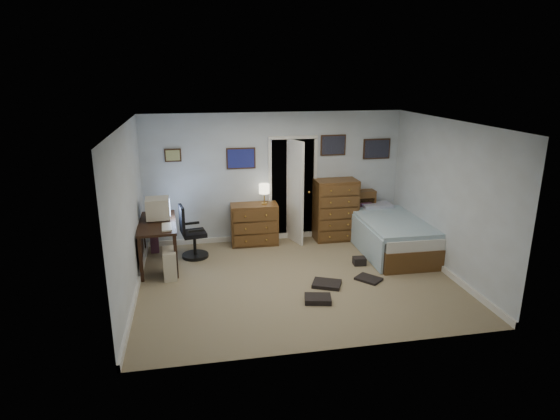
% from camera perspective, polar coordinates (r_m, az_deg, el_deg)
% --- Properties ---
extents(floor, '(5.00, 4.00, 0.02)m').
position_cam_1_polar(floor, '(7.62, 2.06, -8.58)').
color(floor, gray).
rests_on(floor, ground).
extents(computer_desk, '(0.70, 1.38, 0.78)m').
position_cam_1_polar(computer_desk, '(8.24, -15.35, -2.64)').
color(computer_desk, '#321C10').
rests_on(computer_desk, floor).
extents(crt_monitor, '(0.42, 0.40, 0.37)m').
position_cam_1_polar(crt_monitor, '(8.27, -14.67, 0.18)').
color(crt_monitor, beige).
rests_on(crt_monitor, computer_desk).
extents(keyboard, '(0.18, 0.42, 0.02)m').
position_cam_1_polar(keyboard, '(7.83, -13.64, -2.03)').
color(keyboard, beige).
rests_on(keyboard, computer_desk).
extents(pc_tower, '(0.24, 0.45, 0.47)m').
position_cam_1_polar(pc_tower, '(7.83, -13.27, -6.36)').
color(pc_tower, beige).
rests_on(pc_tower, floor).
extents(office_chair, '(0.54, 0.54, 0.98)m').
position_cam_1_polar(office_chair, '(8.50, -10.76, -3.32)').
color(office_chair, black).
rests_on(office_chair, floor).
extents(media_stack, '(0.15, 0.15, 0.72)m').
position_cam_1_polar(media_stack, '(8.90, -15.12, -2.80)').
color(media_stack, maroon).
rests_on(media_stack, floor).
extents(low_dresser, '(0.91, 0.48, 0.79)m').
position_cam_1_polar(low_dresser, '(9.02, -3.15, -1.73)').
color(low_dresser, brown).
rests_on(low_dresser, floor).
extents(table_lamp, '(0.21, 0.21, 0.39)m').
position_cam_1_polar(table_lamp, '(8.86, -1.94, 2.52)').
color(table_lamp, gold).
rests_on(table_lamp, low_dresser).
extents(doorway, '(0.96, 1.12, 2.05)m').
position_cam_1_polar(doorway, '(9.46, 1.15, 2.96)').
color(doorway, black).
rests_on(doorway, floor).
extents(tall_dresser, '(0.83, 0.50, 1.21)m').
position_cam_1_polar(tall_dresser, '(9.28, 6.77, 0.02)').
color(tall_dresser, brown).
rests_on(tall_dresser, floor).
extents(headboard_bookcase, '(1.05, 0.30, 0.94)m').
position_cam_1_polar(headboard_bookcase, '(9.51, 8.43, -0.30)').
color(headboard_bookcase, brown).
rests_on(headboard_bookcase, floor).
extents(bed, '(1.17, 2.14, 0.69)m').
position_cam_1_polar(bed, '(8.92, 13.27, -2.86)').
color(bed, brown).
rests_on(bed, floor).
extents(wall_posters, '(4.38, 0.04, 0.60)m').
position_cam_1_polar(wall_posters, '(9.08, 2.94, 7.16)').
color(wall_posters, '#331E11').
rests_on(wall_posters, floor).
extents(floor_clutter, '(1.45, 1.45, 0.13)m').
position_cam_1_polar(floor_clutter, '(7.48, 7.07, -8.80)').
color(floor_clutter, black).
rests_on(floor_clutter, floor).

